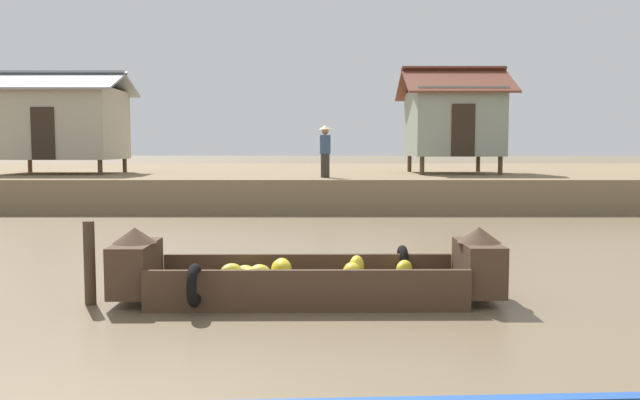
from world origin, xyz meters
TOP-DOWN VIEW (x-y plane):
  - ground_plane at (0.00, 10.00)m, footprint 300.00×300.00m
  - riverbank_strip at (0.00, 26.57)m, footprint 160.00×20.00m
  - banana_boat at (0.92, 5.91)m, footprint 4.99×1.94m
  - stilt_house_mid_left at (-8.35, 21.32)m, footprint 4.80×3.70m
  - stilt_house_mid_right at (6.02, 21.58)m, footprint 3.82×4.01m
  - vendor_person at (1.28, 18.14)m, footprint 0.44×0.44m
  - mooring_post at (-1.80, 5.74)m, footprint 0.14×0.14m

SIDE VIEW (x-z plane):
  - ground_plane at x=0.00m, z-range 0.00..0.00m
  - banana_boat at x=0.92m, z-range -0.16..0.81m
  - riverbank_strip at x=0.00m, z-range 0.00..1.03m
  - mooring_post at x=-1.80m, z-range 0.00..1.06m
  - vendor_person at x=1.28m, z-range 1.13..2.79m
  - stilt_house_mid_left at x=-8.35m, z-range 1.04..4.77m
  - stilt_house_mid_right at x=6.02m, z-range 0.99..4.91m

